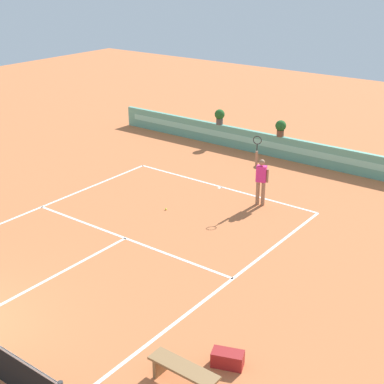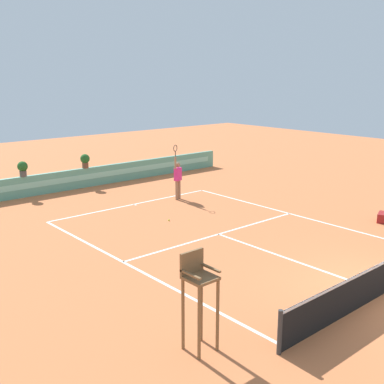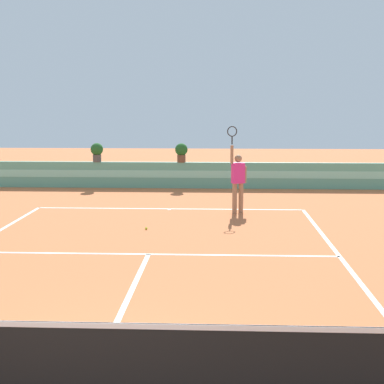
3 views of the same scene
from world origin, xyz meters
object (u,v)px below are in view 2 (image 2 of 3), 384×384
(gear_bag, at_px, (383,217))
(potted_plant_left, at_px, (23,168))
(umpire_chair, at_px, (198,290))
(potted_plant_centre, at_px, (85,160))
(tennis_ball_near_baseline, at_px, (169,220))
(tennis_player, at_px, (178,177))

(gear_bag, bearing_deg, potted_plant_left, 124.98)
(umpire_chair, relative_size, potted_plant_centre, 2.96)
(gear_bag, relative_size, tennis_ball_near_baseline, 10.29)
(umpire_chair, height_order, potted_plant_left, umpire_chair)
(umpire_chair, distance_m, potted_plant_centre, 16.14)
(gear_bag, bearing_deg, umpire_chair, -170.13)
(tennis_ball_near_baseline, distance_m, potted_plant_centre, 7.64)
(tennis_player, height_order, potted_plant_left, tennis_player)
(umpire_chair, xyz_separation_m, tennis_ball_near_baseline, (5.18, 7.62, -1.31))
(gear_bag, bearing_deg, tennis_player, 116.00)
(tennis_ball_near_baseline, distance_m, potted_plant_left, 8.14)
(gear_bag, height_order, tennis_ball_near_baseline, gear_bag)
(umpire_chair, distance_m, tennis_player, 12.61)
(potted_plant_left, bearing_deg, umpire_chair, -98.85)
(tennis_ball_near_baseline, relative_size, potted_plant_centre, 0.09)
(umpire_chair, bearing_deg, potted_plant_left, 81.15)
(gear_bag, bearing_deg, potted_plant_centre, 114.28)
(umpire_chair, xyz_separation_m, tennis_player, (7.62, 10.05, -0.29))
(gear_bag, xyz_separation_m, tennis_player, (-3.92, 8.04, 0.87))
(tennis_ball_near_baseline, relative_size, potted_plant_left, 0.09)
(umpire_chair, bearing_deg, tennis_player, 52.83)
(potted_plant_centre, bearing_deg, tennis_ball_near_baseline, -93.33)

